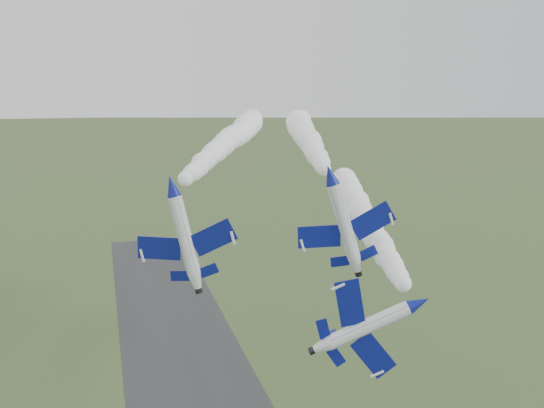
{
  "coord_description": "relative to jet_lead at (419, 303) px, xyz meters",
  "views": [
    {
      "loc": [
        -13.68,
        -48.94,
        53.27
      ],
      "look_at": [
        4.53,
        15.34,
        40.09
      ],
      "focal_mm": 40.0,
      "sensor_mm": 36.0,
      "label": 1
    }
  ],
  "objects": [
    {
      "name": "smoke_trail_jet_pair_left",
      "position": [
        -7.74,
        49.97,
        11.33
      ],
      "size": [
        30.65,
        65.04,
        4.81
      ],
      "primitive_type": null,
      "rotation": [
        0.0,
        0.0,
        -0.39
      ],
      "color": "white"
    },
    {
      "name": "jet_lead",
      "position": [
        0.0,
        0.0,
        0.0
      ],
      "size": [
        5.49,
        12.56,
        9.52
      ],
      "rotation": [
        0.0,
        1.15,
        -0.22
      ],
      "color": "white"
    },
    {
      "name": "jet_pair_left",
      "position": [
        -21.45,
        14.86,
        9.93
      ],
      "size": [
        10.81,
        12.71,
        3.86
      ],
      "rotation": [
        0.0,
        -0.22,
        -0.39
      ],
      "color": "white"
    },
    {
      "name": "smoke_trail_jet_lead",
      "position": [
        8.68,
        31.96,
        1.12
      ],
      "size": [
        17.88,
        59.56,
        4.94
      ],
      "primitive_type": null,
      "rotation": [
        0.0,
        0.0,
        -0.22
      ],
      "color": "white"
    },
    {
      "name": "jet_pair_right",
      "position": [
        -3.28,
        15.45,
        10.31
      ],
      "size": [
        11.31,
        13.77,
        4.39
      ],
      "rotation": [
        0.0,
        -0.29,
        -0.25
      ],
      "color": "white"
    },
    {
      "name": "smoke_trail_jet_pair_right",
      "position": [
        6.1,
        50.48,
        11.29
      ],
      "size": [
        21.21,
        64.59,
        5.17
      ],
      "primitive_type": null,
      "rotation": [
        0.0,
        0.0,
        -0.25
      ],
      "color": "white"
    }
  ]
}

